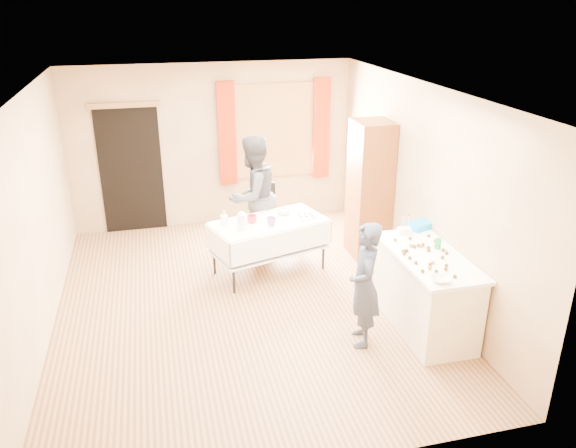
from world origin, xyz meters
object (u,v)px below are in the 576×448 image
object	(u,v)px
counter	(425,291)
chair	(261,226)
woman	(253,196)
party_table	(269,242)
girl	(364,285)
cabinet	(370,190)

from	to	relation	value
counter	chair	xyz separation A→B (m)	(-1.33, 2.72, -0.17)
woman	counter	bearing A→B (deg)	87.16
party_table	woman	world-z (taller)	woman
chair	girl	size ratio (longest dim) A/B	0.67
girl	chair	bearing A→B (deg)	-155.70
cabinet	counter	distance (m)	2.09
cabinet	party_table	distance (m)	1.63
cabinet	chair	world-z (taller)	cabinet
cabinet	woman	bearing A→B (deg)	165.46
cabinet	girl	distance (m)	2.33
party_table	woman	size ratio (longest dim) A/B	0.96
girl	counter	bearing A→B (deg)	112.20
party_table	girl	distance (m)	2.02
woman	chair	bearing A→B (deg)	-155.17
girl	cabinet	bearing A→B (deg)	170.87
chair	woman	distance (m)	0.69
woman	party_table	bearing A→B (deg)	63.01
cabinet	chair	xyz separation A→B (m)	(-1.43, 0.71, -0.70)
party_table	girl	world-z (taller)	girl
cabinet	chair	bearing A→B (deg)	153.75
counter	girl	bearing A→B (deg)	-171.25
cabinet	girl	world-z (taller)	cabinet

